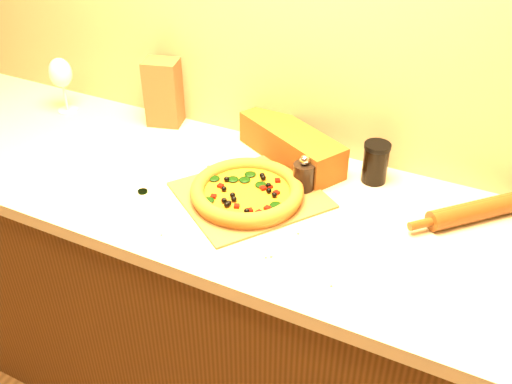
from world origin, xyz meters
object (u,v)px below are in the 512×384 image
Objects in this scene: pizza at (247,191)px; dark_jar at (375,162)px; wine_glass at (61,74)px; rolling_pin at (475,211)px; pepper_grinder at (304,176)px; pizza_peel at (255,193)px.

pizza is 2.57× the size of dark_jar.
rolling_pin is at bearing -0.67° from wine_glass.
pizza is 1.59× the size of wine_glass.
pepper_grinder reaches higher than rolling_pin.
pepper_grinder reaches higher than pizza.
dark_jar reaches higher than pizza_peel.
wine_glass is at bearing 166.13° from pizza.
rolling_pin is (0.56, 0.15, 0.02)m from pizza_peel.
dark_jar is at bearing 40.42° from pepper_grinder.
pizza is at bearing -136.80° from pepper_grinder.
pizza_peel is 1.67× the size of pizza.
pepper_grinder is at bearing 70.36° from pizza_peel.
wine_glass is (-0.83, 0.17, 0.13)m from pizza_peel.
pizza_peel is 0.35m from dark_jar.
pizza is at bearing -70.02° from pizza_peel.
rolling_pin is 1.55× the size of wine_glass.
rolling_pin is 2.51× the size of dark_jar.
wine_glass is at bearing -177.59° from dark_jar.
wine_glass is at bearing -156.99° from pizza_peel.
rolling_pin is at bearing 49.98° from pizza_peel.
pizza_peel is at bearing -141.42° from dark_jar.
pizza_peel is 0.86m from wine_glass.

